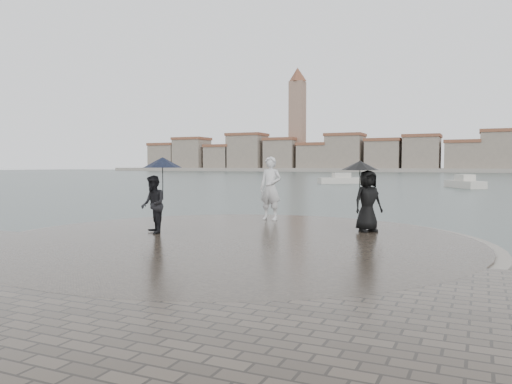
% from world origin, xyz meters
% --- Properties ---
extents(ground, '(400.00, 400.00, 0.00)m').
position_xyz_m(ground, '(0.00, 0.00, 0.00)').
color(ground, '#2B3835').
rests_on(ground, ground).
extents(kerb_ring, '(12.50, 12.50, 0.32)m').
position_xyz_m(kerb_ring, '(0.00, 3.50, 0.16)').
color(kerb_ring, gray).
rests_on(kerb_ring, ground).
extents(quay_tip, '(11.90, 11.90, 0.36)m').
position_xyz_m(quay_tip, '(0.00, 3.50, 0.18)').
color(quay_tip, '#2D261E').
rests_on(quay_tip, ground).
extents(statue, '(0.81, 0.57, 2.11)m').
position_xyz_m(statue, '(-0.77, 7.66, 1.42)').
color(statue, silver).
rests_on(statue, quay_tip).
extents(visitor_left, '(1.27, 1.11, 2.04)m').
position_xyz_m(visitor_left, '(-2.28, 3.35, 1.50)').
color(visitor_left, black).
rests_on(visitor_left, quay_tip).
extents(visitor_right, '(1.26, 1.10, 1.95)m').
position_xyz_m(visitor_right, '(2.75, 6.03, 1.47)').
color(visitor_right, black).
rests_on(visitor_right, quay_tip).
extents(far_skyline, '(260.00, 20.00, 37.00)m').
position_xyz_m(far_skyline, '(-6.29, 160.71, 5.61)').
color(far_skyline, gray).
rests_on(far_skyline, ground).
extents(boats, '(35.40, 18.82, 1.50)m').
position_xyz_m(boats, '(5.13, 44.01, 0.38)').
color(boats, beige).
rests_on(boats, ground).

